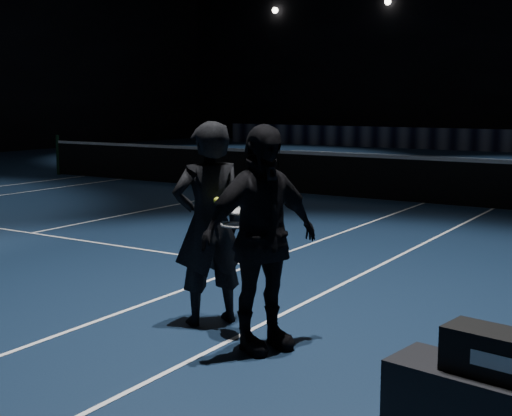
# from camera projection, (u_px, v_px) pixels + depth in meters

# --- Properties ---
(floor) EXTENTS (36.00, 36.00, 0.00)m
(floor) POSITION_uv_depth(u_px,v_px,m) (251.00, 190.00, 16.52)
(floor) COLOR #0D1B32
(floor) RESTS_ON ground
(wall_back) EXTENTS (30.00, 0.00, 30.00)m
(wall_back) POSITION_uv_depth(u_px,v_px,m) (476.00, 31.00, 30.80)
(wall_back) COLOR black
(wall_back) RESTS_ON ground
(court_lines) EXTENTS (10.98, 23.78, 0.01)m
(court_lines) POSITION_uv_depth(u_px,v_px,m) (251.00, 190.00, 16.52)
(court_lines) COLOR white
(court_lines) RESTS_ON floor
(net_post_left) EXTENTS (0.10, 0.10, 1.10)m
(net_post_left) POSITION_uv_depth(u_px,v_px,m) (58.00, 155.00, 19.82)
(net_post_left) COLOR black
(net_post_left) RESTS_ON floor
(net_mesh) EXTENTS (12.80, 0.02, 0.86)m
(net_mesh) POSITION_uv_depth(u_px,v_px,m) (251.00, 171.00, 16.45)
(net_mesh) COLOR black
(net_mesh) RESTS_ON floor
(net_tape) EXTENTS (12.80, 0.03, 0.07)m
(net_tape) POSITION_uv_depth(u_px,v_px,m) (251.00, 151.00, 16.38)
(net_tape) COLOR white
(net_tape) RESTS_ON net_mesh
(sponsor_backdrop) EXTENTS (22.00, 0.15, 0.90)m
(sponsor_backdrop) POSITION_uv_depth(u_px,v_px,m) (454.00, 139.00, 29.40)
(sponsor_backdrop) COLOR black
(sponsor_backdrop) RESTS_ON floor
(player_bench) EXTENTS (1.46, 0.68, 0.42)m
(player_bench) POSITION_uv_depth(u_px,v_px,m) (500.00, 410.00, 4.33)
(player_bench) COLOR black
(player_bench) RESTS_ON floor
(racket_bag) EXTENTS (0.74, 0.40, 0.28)m
(racket_bag) POSITION_uv_depth(u_px,v_px,m) (503.00, 355.00, 4.28)
(racket_bag) COLOR black
(racket_bag) RESTS_ON player_bench
(bag_signature) EXTENTS (0.32, 0.05, 0.09)m
(bag_signature) POSITION_uv_depth(u_px,v_px,m) (497.00, 363.00, 4.15)
(bag_signature) COLOR white
(bag_signature) RESTS_ON racket_bag
(player_a) EXTENTS (0.76, 0.82, 1.89)m
(player_a) POSITION_uv_depth(u_px,v_px,m) (209.00, 224.00, 6.58)
(player_a) COLOR black
(player_a) RESTS_ON floor
(player_b) EXTENTS (0.87, 1.20, 1.89)m
(player_b) POSITION_uv_depth(u_px,v_px,m) (261.00, 239.00, 5.88)
(player_b) COLOR black
(player_b) RESTS_ON floor
(racket_lower) EXTENTS (0.71, 0.47, 0.03)m
(racket_lower) POSITION_uv_depth(u_px,v_px,m) (235.00, 225.00, 6.20)
(racket_lower) COLOR black
(racket_lower) RESTS_ON player_a
(racket_upper) EXTENTS (0.71, 0.44, 0.10)m
(racket_upper) POSITION_uv_depth(u_px,v_px,m) (235.00, 211.00, 6.24)
(racket_upper) COLOR black
(racket_upper) RESTS_ON player_b
(tennis_balls) EXTENTS (0.12, 0.10, 0.12)m
(tennis_balls) POSITION_uv_depth(u_px,v_px,m) (223.00, 202.00, 6.33)
(tennis_balls) COLOR yellow
(tennis_balls) RESTS_ON racket_upper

